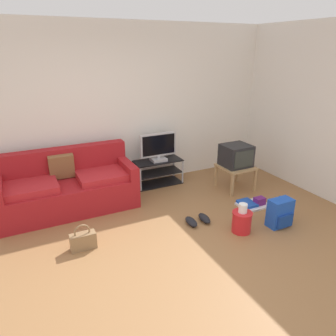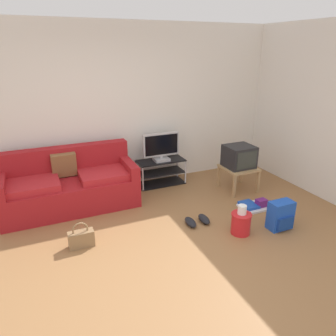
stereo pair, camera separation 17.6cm
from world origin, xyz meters
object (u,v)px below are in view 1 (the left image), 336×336
Objects in this scene: couch at (68,188)px; backpack at (280,213)px; crt_tv at (236,155)px; handbag at (83,240)px; floor_tray at (253,204)px; tv_stand at (158,172)px; sneakers_pair at (198,220)px; flat_tv at (158,147)px; cleaning_bucket at (242,220)px; side_table at (236,169)px.

couch is 4.98× the size of backpack.
crt_tv is 1.37m from backpack.
handbag is at bearing -166.73° from crt_tv.
floor_tray is at bearing -102.34° from crt_tv.
handbag is at bearing -139.54° from tv_stand.
crt_tv is at bearing 32.18° from sneakers_pair.
flat_tv is 1.43× the size of crt_tv.
floor_tray is (0.96, -1.41, -0.65)m from flat_tv.
couch reaches higher than cleaning_bucket.
crt_tv is (1.11, -0.72, -0.09)m from flat_tv.
flat_tv is at bearing 87.22° from sneakers_pair.
flat_tv is (0.00, -0.02, 0.47)m from tv_stand.
backpack is at bearing -35.94° from couch.
flat_tv is at bearing -90.00° from tv_stand.
couch is 2.34× the size of tv_stand.
cleaning_bucket is 0.81m from floor_tray.
couch is at bearing 169.00° from side_table.
flat_tv is at bearing 40.00° from handbag.
crt_tv is 1.50m from sneakers_pair.
side_table is at bearing 77.37° from floor_tray.
cleaning_bucket reaches higher than backpack.
flat_tv is 2.21m from handbag.
flat_tv is 1.60m from sneakers_pair.
flat_tv is at bearing 146.78° from crt_tv.
flat_tv is 1.37m from side_table.
tv_stand is at bearing 87.26° from sneakers_pair.
couch is 3.07m from backpack.
floor_tray is (0.07, 0.61, -0.15)m from backpack.
backpack reaches higher than sneakers_pair.
backpack is at bearing -14.33° from handbag.
crt_tv reaches higher than floor_tray.
handbag is at bearing 176.54° from sneakers_pair.
crt_tv is at bearing 56.72° from cleaning_bucket.
side_table is 1.41m from cleaning_bucket.
side_table is at bearing -33.81° from flat_tv.
tv_stand is 1.57× the size of side_table.
side_table is at bearing 12.95° from handbag.
sneakers_pair is at bearing -148.39° from side_table.
side_table is 0.75m from floor_tray.
tv_stand is 1.27× the size of flat_tv.
handbag is (-1.63, -1.37, -0.58)m from flat_tv.
backpack is (0.89, -2.04, -0.03)m from tv_stand.
cleaning_bucket is at bearing -123.28° from crt_tv.
handbag is at bearing -92.02° from couch.
handbag is at bearing 169.29° from backpack.
floor_tray reaches higher than sneakers_pair.
floor_tray is (0.63, 0.50, -0.13)m from cleaning_bucket.
couch is 2.75m from side_table.
crt_tv reaches higher than handbag.
tv_stand is 2.06× the size of cleaning_bucket.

